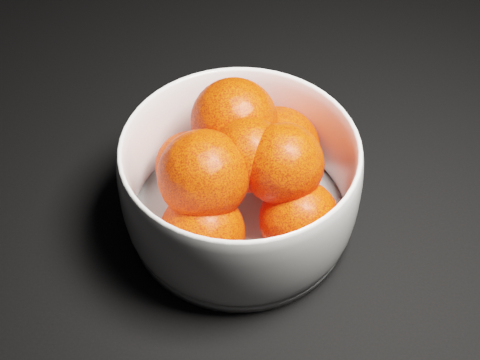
{
  "coord_description": "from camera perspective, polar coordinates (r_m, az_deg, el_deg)",
  "views": [
    {
      "loc": [
        -0.22,
        -0.1,
        0.45
      ],
      "look_at": [
        -0.25,
        0.25,
        0.05
      ],
      "focal_mm": 50.0,
      "sensor_mm": 36.0,
      "label": 1
    }
  ],
  "objects": [
    {
      "name": "orange_pile",
      "position": [
        0.52,
        0.3,
        0.9
      ],
      "size": [
        0.15,
        0.16,
        0.11
      ],
      "color": "#FC2804",
      "rests_on": "bowl"
    },
    {
      "name": "bowl",
      "position": [
        0.53,
        -0.0,
        -0.33
      ],
      "size": [
        0.19,
        0.19,
        0.09
      ],
      "rotation": [
        0.0,
        0.0,
        -0.12
      ],
      "color": "white",
      "rests_on": "ground"
    }
  ]
}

